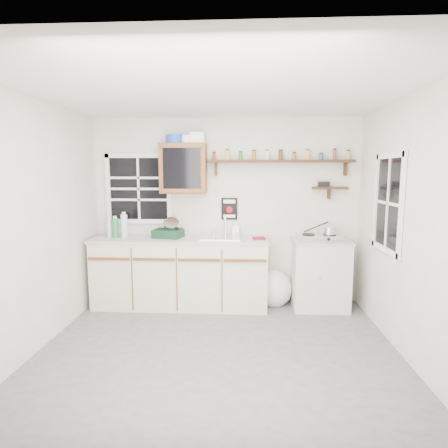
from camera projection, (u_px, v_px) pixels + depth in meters
The scene contains 18 objects.
room at pixel (217, 228), 3.55m from camera, with size 3.64×3.24×2.54m.
main_cabinet at pixel (181, 272), 4.98m from camera, with size 2.31×0.63×0.92m.
right_cabinet at pixel (320, 274), 4.90m from camera, with size 0.73×0.57×0.91m.
sink at pixel (221, 237), 4.89m from camera, with size 0.52×0.44×0.29m.
upper_cabinet at pixel (184, 169), 4.93m from camera, with size 0.60×0.32×0.65m.
upper_cabinet_clutter at pixel (184, 139), 4.88m from camera, with size 0.51×0.24×0.14m.
spice_shelf at pixel (281, 160), 4.92m from camera, with size 1.91×0.18×0.35m.
secondary_shelf at pixel (328, 187), 4.94m from camera, with size 0.45×0.16×0.24m.
warning_sign at pixel (229, 209), 5.11m from camera, with size 0.22×0.02×0.30m.
window_back at pixel (139, 189), 5.14m from camera, with size 0.93×0.03×0.98m.
window_right at pixel (388, 203), 3.97m from camera, with size 0.03×0.78×1.08m.
water_bottles at pixel (118, 227), 4.95m from camera, with size 0.28×0.11×0.34m.
dish_rack at pixel (169, 231), 4.93m from camera, with size 0.41×0.34×0.27m.
soap_bottle at pixel (236, 228), 5.07m from camera, with size 0.09×0.10×0.21m, color white.
rag at pixel (259, 238), 4.83m from camera, with size 0.15×0.13×0.02m, color maroon.
hotplate at pixel (319, 237), 4.82m from camera, with size 0.57×0.35×0.08m.
saucepan at pixel (329, 231), 4.80m from camera, with size 0.40×0.20×0.17m.
trash_bag at pixel (274, 289), 5.04m from camera, with size 0.45×0.41×0.52m.
Camera 1 is at (0.25, -3.50, 1.77)m, focal length 30.00 mm.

